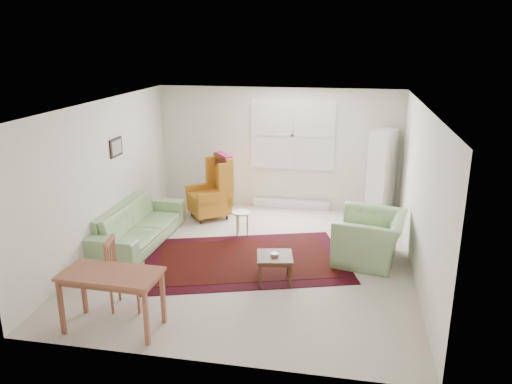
% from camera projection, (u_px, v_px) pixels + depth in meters
% --- Properties ---
extents(room, '(5.04, 5.54, 2.51)m').
position_uv_depth(room, '(256.00, 181.00, 7.94)').
color(room, '#BFB0A3').
rests_on(room, ground).
extents(rug, '(3.67, 2.92, 0.03)m').
position_uv_depth(rug, '(245.00, 259.00, 8.06)').
color(rug, black).
rests_on(rug, ground).
extents(sofa, '(0.99, 2.35, 0.94)m').
position_uv_depth(sofa, '(137.00, 217.00, 8.64)').
color(sofa, '#87AA71').
rests_on(sofa, ground).
extents(armchair, '(1.23, 1.35, 0.92)m').
position_uv_depth(armchair, '(370.00, 233.00, 7.94)').
color(armchair, '#87AA71').
rests_on(armchair, ground).
extents(wingback_chair, '(1.06, 1.05, 1.27)m').
position_uv_depth(wingback_chair, '(208.00, 187.00, 9.82)').
color(wingback_chair, '#BA721C').
rests_on(wingback_chair, ground).
extents(coffee_table, '(0.60, 0.60, 0.42)m').
position_uv_depth(coffee_table, '(275.00, 268.00, 7.31)').
color(coffee_table, '#3B2012').
rests_on(coffee_table, ground).
extents(stool, '(0.36, 0.36, 0.44)m').
position_uv_depth(stool, '(241.00, 223.00, 9.06)').
color(stool, white).
rests_on(stool, ground).
extents(cabinet, '(0.62, 0.80, 1.77)m').
position_uv_depth(cabinet, '(382.00, 175.00, 9.69)').
color(cabinet, white).
rests_on(cabinet, ground).
extents(desk, '(1.21, 0.63, 0.75)m').
position_uv_depth(desk, '(113.00, 301.00, 6.07)').
color(desk, '#9C593F').
rests_on(desk, ground).
extents(desk_chair, '(0.49, 0.49, 0.97)m').
position_uv_depth(desk_chair, '(127.00, 274.00, 6.52)').
color(desk_chair, '#9C593F').
rests_on(desk_chair, ground).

